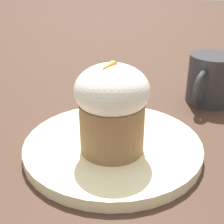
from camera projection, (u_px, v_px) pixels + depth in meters
The scene contains 5 objects.
ground_plane at pixel (113, 151), 0.44m from camera, with size 4.00×4.00×0.00m, color #3D281E.
dessert_plate at pixel (113, 146), 0.44m from camera, with size 0.25×0.25×0.02m.
carrot_cake at pixel (112, 107), 0.39m from camera, with size 0.09×0.09×0.12m.
spoon at pixel (105, 128), 0.46m from camera, with size 0.10×0.10×0.01m.
coffee_cup at pixel (211, 79), 0.58m from camera, with size 0.12×0.09×0.09m.
Camera 1 is at (0.30, 0.22, 0.24)m, focal length 50.00 mm.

